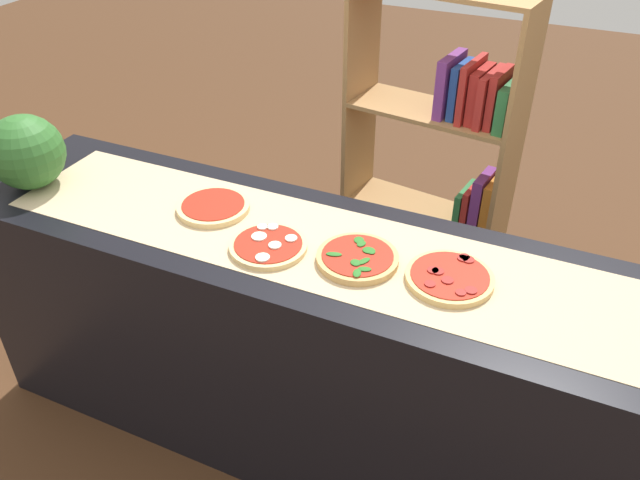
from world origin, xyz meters
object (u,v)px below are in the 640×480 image
bookshelf (447,170)px  pizza_spinach_2 (358,258)px  pizza_mozzarella_1 (268,245)px  watermelon (26,152)px  pizza_pepperoni_3 (450,278)px  pizza_plain_0 (213,207)px

bookshelf → pizza_spinach_2: bearing=-91.5°
pizza_mozzarella_1 → pizza_spinach_2: bearing=10.2°
watermelon → bookshelf: size_ratio=0.18×
pizza_mozzarella_1 → pizza_spinach_2: size_ratio=0.98×
pizza_mozzarella_1 → pizza_spinach_2: 0.28m
watermelon → pizza_spinach_2: bearing=2.2°
pizza_mozzarella_1 → pizza_pepperoni_3: pizza_pepperoni_3 is taller
bookshelf → pizza_pepperoni_3: bearing=-75.6°
pizza_plain_0 → pizza_spinach_2: bearing=-7.5°
pizza_plain_0 → pizza_spinach_2: size_ratio=0.99×
bookshelf → pizza_plain_0: bearing=-122.0°
pizza_plain_0 → pizza_pepperoni_3: pizza_pepperoni_3 is taller
pizza_spinach_2 → pizza_pepperoni_3: 0.27m
pizza_mozzarella_1 → bookshelf: bearing=73.9°
pizza_mozzarella_1 → bookshelf: (0.30, 1.03, -0.19)m
pizza_pepperoni_3 → watermelon: watermelon is taller
pizza_spinach_2 → watermelon: (-1.21, -0.05, 0.12)m
watermelon → bookshelf: 1.64m
pizza_spinach_2 → bookshelf: bookshelf is taller
pizza_plain_0 → bookshelf: bearing=58.0°
pizza_spinach_2 → bookshelf: 1.00m
pizza_pepperoni_3 → pizza_spinach_2: bearing=-175.3°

